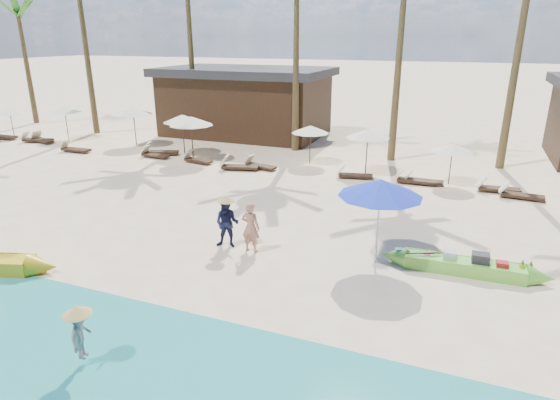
% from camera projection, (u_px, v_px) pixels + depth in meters
% --- Properties ---
extents(ground, '(240.00, 240.00, 0.00)m').
position_uv_depth(ground, '(236.00, 267.00, 13.30)').
color(ground, '#FFE3BC').
rests_on(ground, ground).
extents(wet_sand_strip, '(240.00, 4.50, 0.01)m').
position_uv_depth(wet_sand_strip, '(118.00, 381.00, 8.91)').
color(wet_sand_strip, tan).
rests_on(wet_sand_strip, ground).
extents(green_canoe, '(5.04, 0.76, 0.64)m').
position_uv_depth(green_canoe, '(464.00, 266.00, 12.93)').
color(green_canoe, '#6DCF3F').
rests_on(green_canoe, ground).
extents(tourist, '(0.59, 0.40, 1.59)m').
position_uv_depth(tourist, '(251.00, 227.00, 14.01)').
color(tourist, '#B37860').
rests_on(tourist, ground).
extents(vendor_green, '(0.86, 0.72, 1.56)m').
position_uv_depth(vendor_green, '(227.00, 223.00, 14.34)').
color(vendor_green, '#15193B').
rests_on(vendor_green, ground).
extents(vendor_yellow, '(0.59, 0.76, 1.04)m').
position_uv_depth(vendor_yellow, '(81.00, 334.00, 9.14)').
color(vendor_yellow, gray).
rests_on(vendor_yellow, ground).
extents(blue_umbrella, '(2.35, 2.35, 2.53)m').
position_uv_depth(blue_umbrella, '(381.00, 188.00, 12.80)').
color(blue_umbrella, '#99999E').
rests_on(blue_umbrella, ground).
extents(resort_parasol_0, '(1.77, 1.77, 1.83)m').
position_uv_depth(resort_parasol_0, '(10.00, 111.00, 30.03)').
color(resort_parasol_0, '#372116').
rests_on(resort_parasol_0, ground).
extents(lounger_0_right, '(1.98, 0.66, 0.67)m').
position_uv_depth(lounger_0_right, '(1.00, 136.00, 29.76)').
color(lounger_0_right, '#372116').
rests_on(lounger_0_right, ground).
extents(resort_parasol_1, '(2.02, 2.02, 2.08)m').
position_uv_depth(resort_parasol_1, '(64.00, 109.00, 29.27)').
color(resort_parasol_1, '#372116').
rests_on(resort_parasol_1, ground).
extents(lounger_1_left, '(1.95, 1.12, 0.63)m').
position_uv_depth(lounger_1_left, '(36.00, 139.00, 28.85)').
color(lounger_1_left, '#372116').
rests_on(lounger_1_left, ground).
extents(lounger_1_right, '(1.86, 1.04, 0.60)m').
position_uv_depth(lounger_1_right, '(42.00, 139.00, 28.81)').
color(lounger_1_right, '#372116').
rests_on(lounger_1_right, ground).
extents(resort_parasol_2, '(2.24, 2.24, 2.31)m').
position_uv_depth(resort_parasol_2, '(133.00, 111.00, 27.42)').
color(resort_parasol_2, '#372116').
rests_on(resort_parasol_2, ground).
extents(lounger_2_left, '(1.80, 0.61, 0.61)m').
position_uv_depth(lounger_2_left, '(74.00, 149.00, 26.44)').
color(lounger_2_left, '#372116').
rests_on(lounger_2_left, ground).
extents(resort_parasol_3, '(2.12, 2.12, 2.18)m').
position_uv_depth(resort_parasol_3, '(182.00, 119.00, 25.47)').
color(resort_parasol_3, '#372116').
rests_on(resort_parasol_3, ground).
extents(lounger_3_left, '(1.99, 1.19, 0.65)m').
position_uv_depth(lounger_3_left, '(159.00, 151.00, 25.76)').
color(lounger_3_left, '#372116').
rests_on(lounger_3_left, ground).
extents(lounger_3_right, '(1.67, 0.62, 0.56)m').
position_uv_depth(lounger_3_right, '(154.00, 154.00, 25.23)').
color(lounger_3_right, '#372116').
rests_on(lounger_3_right, ground).
extents(resort_parasol_4, '(2.27, 2.27, 2.33)m').
position_uv_depth(resort_parasol_4, '(191.00, 121.00, 23.96)').
color(resort_parasol_4, '#372116').
rests_on(resort_parasol_4, ground).
extents(lounger_4_left, '(1.68, 0.77, 0.55)m').
position_uv_depth(lounger_4_left, '(197.00, 159.00, 24.18)').
color(lounger_4_left, '#372116').
rests_on(lounger_4_left, ground).
extents(lounger_4_right, '(1.98, 1.03, 0.64)m').
position_uv_depth(lounger_4_right, '(237.00, 166.00, 22.90)').
color(lounger_4_right, '#372116').
rests_on(lounger_4_right, ground).
extents(resort_parasol_5, '(1.91, 1.91, 1.96)m').
position_uv_depth(resort_parasol_5, '(310.00, 129.00, 23.56)').
color(resort_parasol_5, '#372116').
rests_on(resort_parasol_5, ground).
extents(lounger_5_left, '(1.74, 0.85, 0.57)m').
position_uv_depth(lounger_5_left, '(259.00, 165.00, 23.14)').
color(lounger_5_left, '#372116').
rests_on(lounger_5_left, ground).
extents(resort_parasol_6, '(2.06, 2.06, 2.13)m').
position_uv_depth(resort_parasol_6, '(368.00, 134.00, 21.80)').
color(resort_parasol_6, '#372116').
rests_on(resort_parasol_6, ground).
extents(lounger_6_left, '(1.69, 0.80, 0.55)m').
position_uv_depth(lounger_6_left, '(353.00, 174.00, 21.56)').
color(lounger_6_left, '#372116').
rests_on(lounger_6_left, ground).
extents(lounger_6_right, '(1.65, 0.51, 0.56)m').
position_uv_depth(lounger_6_right, '(422.00, 180.00, 20.75)').
color(lounger_6_right, '#372116').
rests_on(lounger_6_right, ground).
extents(resort_parasol_7, '(1.78, 1.78, 1.83)m').
position_uv_depth(resort_parasol_7, '(453.00, 148.00, 20.22)').
color(resort_parasol_7, '#372116').
rests_on(resort_parasol_7, ground).
extents(lounger_7_left, '(1.78, 0.59, 0.60)m').
position_uv_depth(lounger_7_left, '(414.00, 179.00, 20.75)').
color(lounger_7_left, '#372116').
rests_on(lounger_7_left, ground).
extents(lounger_7_right, '(1.78, 0.68, 0.59)m').
position_uv_depth(lounger_7_right, '(496.00, 188.00, 19.64)').
color(lounger_7_right, '#372116').
rests_on(lounger_7_right, ground).
extents(lounger_8_left, '(1.72, 0.63, 0.57)m').
position_uv_depth(lounger_8_left, '(519.00, 194.00, 18.85)').
color(lounger_8_left, '#372116').
rests_on(lounger_8_left, ground).
extents(palm_0, '(2.08, 2.08, 9.90)m').
position_uv_depth(palm_0, '(17.00, 7.00, 32.73)').
color(palm_0, brown).
rests_on(palm_0, ground).
extents(pavilion_west, '(10.80, 6.60, 4.30)m').
position_uv_depth(pavilion_west, '(246.00, 101.00, 30.70)').
color(pavilion_west, '#372116').
rests_on(pavilion_west, ground).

